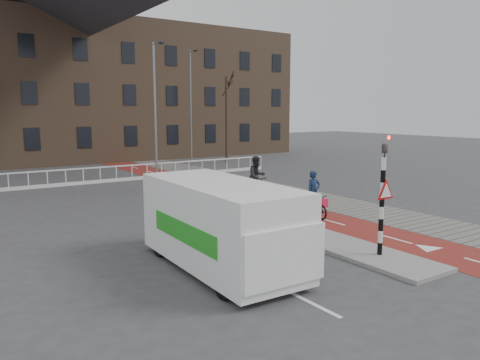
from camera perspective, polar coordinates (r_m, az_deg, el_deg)
ground at (r=16.34m, az=12.55°, el=-7.12°), size 120.00×120.00×0.00m
bike_lane at (r=24.89m, az=-1.81°, el=-1.53°), size 2.50×60.00×0.01m
sidewalk at (r=26.46m, az=3.34°, el=-0.94°), size 3.00×60.00×0.01m
curb_island at (r=18.80m, az=2.20°, el=-4.67°), size 1.80×16.00×0.12m
traffic_signal at (r=14.16m, az=17.03°, el=-1.44°), size 0.80×0.80×3.68m
bollard at (r=15.87m, az=8.81°, el=-5.37°), size 0.12×0.12×0.89m
cyclist_near at (r=19.31m, az=8.94°, el=-2.64°), size 0.84×1.88×1.90m
cyclist_far at (r=22.56m, az=2.05°, el=-0.28°), size 0.96×2.05×2.15m
van at (r=12.86m, az=-2.41°, el=-5.33°), size 2.38×5.67×2.41m
railing at (r=28.83m, az=-20.46°, el=-0.08°), size 28.00×0.10×0.99m
townhouse_row at (r=43.77m, az=-23.07°, el=12.40°), size 46.00×10.00×15.90m
tree_right at (r=39.04m, az=-1.65°, el=7.32°), size 0.21×0.21×7.06m
streetlight_near at (r=24.94m, az=-10.28°, el=7.33°), size 0.12×0.12×7.77m
streetlight_right at (r=37.49m, az=-6.01°, el=8.67°), size 0.12×0.12×8.96m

